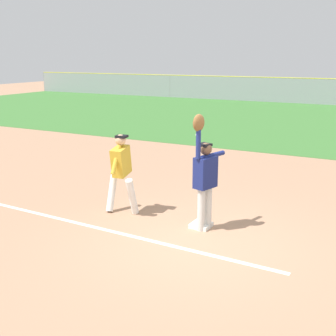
% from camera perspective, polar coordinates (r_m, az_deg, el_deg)
% --- Properties ---
extents(ground_plane, '(77.16, 77.16, 0.00)m').
position_cam_1_polar(ground_plane, '(8.16, 3.69, -9.41)').
color(ground_plane, tan).
extents(outfield_grass, '(53.55, 17.07, 0.01)m').
position_cam_1_polar(outfield_grass, '(23.68, 20.09, 5.63)').
color(outfield_grass, '#3D7533').
rests_on(outfield_grass, ground_plane).
extents(chalk_foul_line, '(11.99, 0.58, 0.01)m').
position_cam_1_polar(chalk_foul_line, '(10.25, -18.90, -5.07)').
color(chalk_foul_line, white).
rests_on(chalk_foul_line, ground_plane).
extents(first_base, '(0.39, 0.39, 0.08)m').
position_cam_1_polar(first_base, '(8.74, 4.33, -7.46)').
color(first_base, white).
rests_on(first_base, ground_plane).
extents(fielder, '(0.39, 0.88, 2.28)m').
position_cam_1_polar(fielder, '(8.30, 4.81, -0.79)').
color(fielder, silver).
rests_on(fielder, ground_plane).
extents(runner, '(0.78, 0.85, 1.72)m').
position_cam_1_polar(runner, '(9.23, -6.13, -0.04)').
color(runner, white).
rests_on(runner, ground_plane).
extents(baseball, '(0.07, 0.07, 0.07)m').
position_cam_1_polar(baseball, '(8.16, 3.89, 4.34)').
color(baseball, white).
extents(parked_car_tan, '(4.54, 2.40, 1.25)m').
position_cam_1_polar(parked_car_tan, '(37.38, 9.16, 10.30)').
color(parked_car_tan, tan).
rests_on(parked_car_tan, ground_plane).
extents(parked_car_green, '(4.43, 2.18, 1.25)m').
position_cam_1_polar(parked_car_green, '(36.39, 16.83, 9.76)').
color(parked_car_green, '#1E6B33').
rests_on(parked_car_green, ground_plane).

